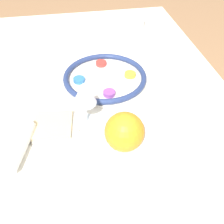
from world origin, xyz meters
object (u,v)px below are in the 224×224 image
object	(u,v)px
wine_glass	(84,95)
cup_near	(137,21)
seder_plate	(105,78)
napkin_roll	(18,145)
bread_plate	(53,126)
orange_fruit	(124,132)
fruit_stand	(123,158)

from	to	relation	value
wine_glass	cup_near	distance (m)	0.69
seder_plate	napkin_roll	world-z (taller)	napkin_roll
bread_plate	cup_near	bearing A→B (deg)	146.37
seder_plate	orange_fruit	distance (m)	0.44
cup_near	orange_fruit	bearing A→B (deg)	-16.38
seder_plate	fruit_stand	xyz separation A→B (m)	(0.43, -0.02, 0.08)
bread_plate	cup_near	distance (m)	0.74
wine_glass	bread_plate	xyz separation A→B (m)	(0.01, -0.10, -0.10)
wine_glass	seder_plate	bearing A→B (deg)	155.91
wine_glass	fruit_stand	xyz separation A→B (m)	(0.23, 0.07, -0.01)
orange_fruit	bread_plate	size ratio (longest dim) A/B	0.54
seder_plate	cup_near	distance (m)	0.46
orange_fruit	cup_near	distance (m)	0.86
seder_plate	bread_plate	world-z (taller)	seder_plate
wine_glass	fruit_stand	world-z (taller)	wine_glass
seder_plate	wine_glass	bearing A→B (deg)	-24.09
fruit_stand	seder_plate	bearing A→B (deg)	176.86
orange_fruit	napkin_roll	distance (m)	0.32
cup_near	napkin_roll	bearing A→B (deg)	-36.12
orange_fruit	seder_plate	bearing A→B (deg)	177.29
fruit_stand	orange_fruit	world-z (taller)	orange_fruit
wine_glass	bread_plate	world-z (taller)	wine_glass
fruit_stand	bread_plate	size ratio (longest dim) A/B	1.35
napkin_roll	cup_near	distance (m)	0.86
wine_glass	orange_fruit	bearing A→B (deg)	18.49
bread_plate	cup_near	size ratio (longest dim) A/B	2.08
fruit_stand	napkin_roll	distance (m)	0.31
fruit_stand	wine_glass	bearing A→B (deg)	-163.81
cup_near	fruit_stand	bearing A→B (deg)	-16.30
fruit_stand	napkin_roll	xyz separation A→B (m)	(-0.14, -0.26, -0.07)
orange_fruit	bread_plate	distance (m)	0.30
orange_fruit	bread_plate	xyz separation A→B (m)	(-0.20, -0.17, -0.15)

